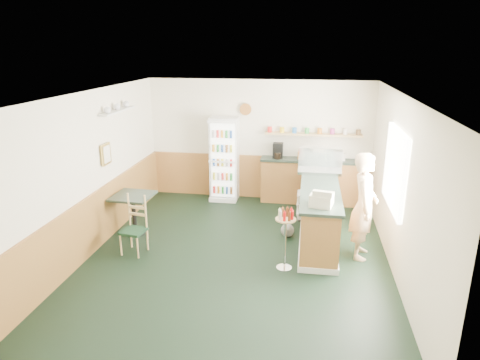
% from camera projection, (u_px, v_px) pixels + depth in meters
% --- Properties ---
extents(ground, '(6.00, 6.00, 0.00)m').
position_uv_depth(ground, '(237.00, 256.00, 7.24)').
color(ground, black).
rests_on(ground, ground).
extents(room_envelope, '(5.04, 6.02, 2.72)m').
position_uv_depth(room_envelope, '(231.00, 157.00, 7.50)').
color(room_envelope, silver).
rests_on(room_envelope, ground).
extents(service_counter, '(0.68, 3.01, 1.01)m').
position_uv_depth(service_counter, '(318.00, 212.00, 7.91)').
color(service_counter, '#AA6737').
rests_on(service_counter, ground).
extents(back_counter, '(2.24, 0.42, 1.69)m').
position_uv_depth(back_counter, '(310.00, 179.00, 9.53)').
color(back_counter, '#AA6737').
rests_on(back_counter, ground).
extents(drinks_fridge, '(0.62, 0.53, 1.89)m').
position_uv_depth(drinks_fridge, '(224.00, 159.00, 9.65)').
color(drinks_fridge, white).
rests_on(drinks_fridge, ground).
extents(display_case, '(0.84, 0.44, 0.48)m').
position_uv_depth(display_case, '(320.00, 161.00, 8.34)').
color(display_case, silver).
rests_on(display_case, service_counter).
extents(cash_register, '(0.40, 0.42, 0.19)m').
position_uv_depth(cash_register, '(322.00, 200.00, 6.66)').
color(cash_register, beige).
rests_on(cash_register, service_counter).
extents(shopkeeper, '(0.50, 0.64, 1.79)m').
position_uv_depth(shopkeeper, '(364.00, 206.00, 6.97)').
color(shopkeeper, tan).
rests_on(shopkeeper, ground).
extents(condiment_stand, '(0.32, 0.32, 1.00)m').
position_uv_depth(condiment_stand, '(285.00, 230.00, 6.63)').
color(condiment_stand, silver).
rests_on(condiment_stand, ground).
extents(newspaper_rack, '(0.09, 0.43, 0.51)m').
position_uv_depth(newspaper_rack, '(299.00, 205.00, 8.17)').
color(newspaper_rack, black).
rests_on(newspaper_rack, ground).
extents(cafe_table, '(0.74, 0.74, 0.77)m').
position_uv_depth(cafe_table, '(133.00, 207.00, 7.94)').
color(cafe_table, black).
rests_on(cafe_table, ground).
extents(cafe_chair, '(0.43, 0.43, 1.01)m').
position_uv_depth(cafe_chair, '(135.00, 222.00, 7.27)').
color(cafe_chair, black).
rests_on(cafe_chair, ground).
extents(dog_doorstop, '(0.25, 0.32, 0.30)m').
position_uv_depth(dog_doorstop, '(287.00, 230.00, 7.90)').
color(dog_doorstop, gray).
rests_on(dog_doorstop, ground).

